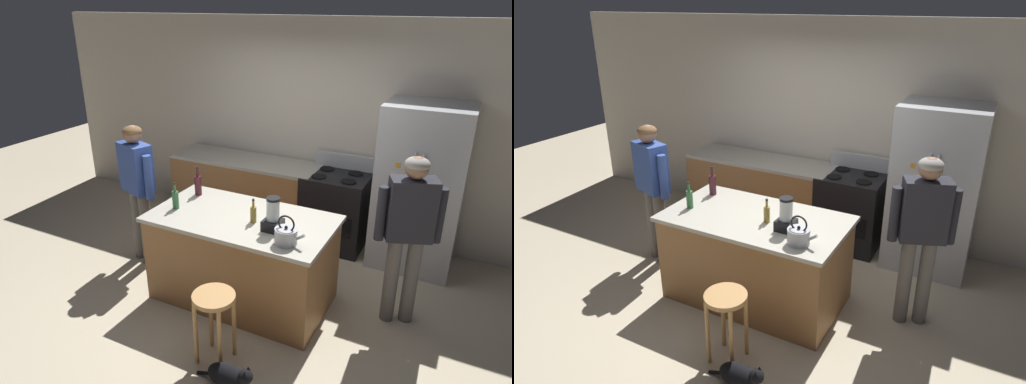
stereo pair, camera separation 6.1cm
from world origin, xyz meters
TOP-DOWN VIEW (x-y plane):
  - ground_plane at (0.00, 0.00)m, footprint 14.00×14.00m
  - back_wall at (0.00, 1.95)m, footprint 8.00×0.10m
  - kitchen_island at (0.00, 0.00)m, footprint 1.79×0.98m
  - back_counter_run at (-0.80, 1.55)m, footprint 2.00×0.64m
  - refrigerator at (1.42, 1.50)m, footprint 0.90×0.73m
  - stove_range at (0.47, 1.52)m, footprint 0.76×0.65m
  - person_by_island_left at (-1.40, 0.13)m, footprint 0.59×0.34m
  - person_by_sink_right at (1.49, 0.37)m, footprint 0.58×0.35m
  - bar_stool at (0.22, -0.88)m, footprint 0.36×0.36m
  - cat at (0.49, -1.11)m, footprint 0.52×0.18m
  - blender_appliance at (0.38, -0.10)m, footprint 0.17×0.17m
  - bottle_olive_oil at (-0.69, -0.13)m, footprint 0.07×0.07m
  - bottle_wine at (-0.68, 0.27)m, footprint 0.08×0.08m
  - bottle_vinegar at (0.15, -0.04)m, footprint 0.06×0.06m
  - tea_kettle at (0.59, -0.28)m, footprint 0.28×0.20m

SIDE VIEW (x-z plane):
  - ground_plane at x=0.00m, z-range 0.00..0.00m
  - cat at x=0.49m, z-range -0.02..0.24m
  - back_counter_run at x=-0.80m, z-range 0.00..0.93m
  - kitchen_island at x=0.00m, z-range 0.00..0.93m
  - stove_range at x=0.47m, z-range -0.08..1.03m
  - bar_stool at x=0.22m, z-range 0.18..0.84m
  - refrigerator at x=1.42m, z-range 0.00..1.88m
  - person_by_island_left at x=-1.40m, z-range 0.17..1.81m
  - tea_kettle at x=0.59m, z-range 0.87..1.14m
  - person_by_sink_right at x=1.49m, z-range 0.18..1.83m
  - bottle_vinegar at x=0.15m, z-range 0.89..1.13m
  - bottle_olive_oil at x=-0.69m, z-range 0.89..1.16m
  - bottle_wine at x=-0.68m, z-range 0.88..1.20m
  - blender_appliance at x=0.38m, z-range 0.90..1.22m
  - back_wall at x=0.00m, z-range 0.00..2.70m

